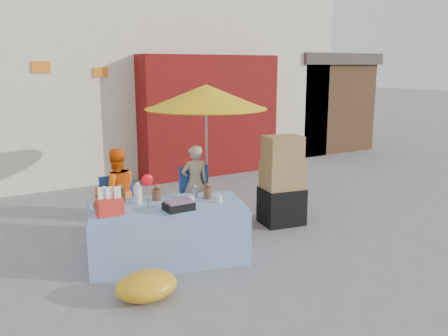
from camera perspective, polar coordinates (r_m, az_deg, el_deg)
ground at (r=6.13m, az=0.29°, el=-10.55°), size 80.00×80.00×0.00m
backdrop at (r=12.82m, az=-16.31°, el=15.00°), size 14.00×8.00×7.80m
market_table at (r=5.93m, az=-6.86°, el=-7.57°), size 2.07×1.39×1.14m
chair_left at (r=6.85m, az=-12.26°, el=-6.09°), size 0.52×0.52×0.85m
chair_right at (r=7.33m, az=-3.00°, el=-4.59°), size 0.52×0.52×0.85m
vendor_orange at (r=6.86m, az=-12.79°, el=-2.83°), size 0.65×0.53×1.25m
vendor_beige at (r=7.35m, az=-3.55°, el=-1.82°), size 0.46×0.33×1.18m
umbrella at (r=7.42m, az=-2.17°, el=8.49°), size 1.90×1.90×2.09m
box_stack at (r=7.21m, az=7.00°, el=-1.90°), size 0.69×0.60×1.36m
tarp_bundle at (r=5.11m, az=-9.31°, el=-13.79°), size 0.76×0.67×0.29m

